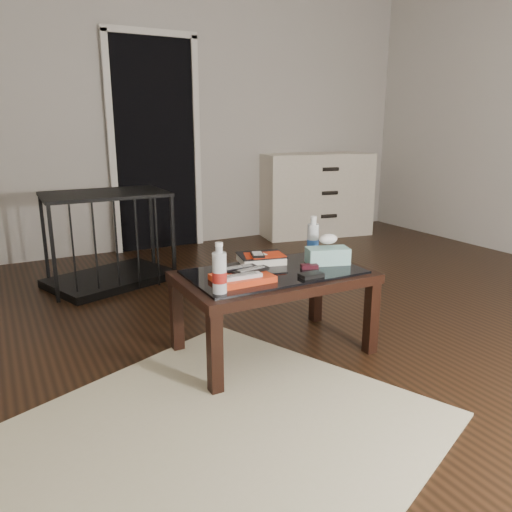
{
  "coord_description": "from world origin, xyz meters",
  "views": [
    {
      "loc": [
        -1.87,
        -2.33,
        1.22
      ],
      "look_at": [
        -0.68,
        -0.12,
        0.55
      ],
      "focal_mm": 35.0,
      "sensor_mm": 36.0,
      "label": 1
    }
  ],
  "objects": [
    {
      "name": "coffee_table",
      "position": [
        -0.59,
        -0.14,
        0.4
      ],
      "size": [
        1.0,
        0.6,
        0.46
      ],
      "color": "black",
      "rests_on": "ground"
    },
    {
      "name": "remote_silver",
      "position": [
        -0.84,
        -0.27,
        0.5
      ],
      "size": [
        0.2,
        0.05,
        0.02
      ],
      "primitive_type": "cube",
      "rotation": [
        0.0,
        0.0,
        -0.02
      ],
      "color": "silver",
      "rests_on": "magazines"
    },
    {
      "name": "flip_phone",
      "position": [
        -0.4,
        -0.19,
        0.47
      ],
      "size": [
        0.1,
        0.07,
        0.02
      ],
      "primitive_type": "cube",
      "rotation": [
        0.0,
        0.0,
        -0.33
      ],
      "color": "black",
      "rests_on": "coffee_table"
    },
    {
      "name": "ipod",
      "position": [
        -0.61,
        -0.0,
        0.52
      ],
      "size": [
        0.09,
        0.12,
        0.02
      ],
      "primitive_type": "cube",
      "rotation": [
        0.0,
        0.0,
        -0.33
      ],
      "color": "black",
      "rests_on": "dvd_mailers"
    },
    {
      "name": "ground",
      "position": [
        0.0,
        0.0,
        0.0
      ],
      "size": [
        5.0,
        5.0,
        0.0
      ],
      "primitive_type": "plane",
      "color": "black",
      "rests_on": "ground"
    },
    {
      "name": "dvd_mailers",
      "position": [
        -0.57,
        0.01,
        0.51
      ],
      "size": [
        0.22,
        0.19,
        0.01
      ],
      "primitive_type": "cube",
      "rotation": [
        0.0,
        0.0,
        -0.35
      ],
      "color": "#B9270C",
      "rests_on": "textbook"
    },
    {
      "name": "water_bottle_left",
      "position": [
        -0.98,
        -0.33,
        0.58
      ],
      "size": [
        0.07,
        0.07,
        0.24
      ],
      "primitive_type": "cylinder",
      "rotation": [
        0.0,
        0.0,
        0.06
      ],
      "color": "silver",
      "rests_on": "coffee_table"
    },
    {
      "name": "magazines",
      "position": [
        -0.81,
        -0.22,
        0.48
      ],
      "size": [
        0.28,
        0.22,
        0.03
      ],
      "primitive_type": "cube",
      "rotation": [
        0.0,
        0.0,
        0.02
      ],
      "color": "red",
      "rests_on": "coffee_table"
    },
    {
      "name": "tissue_box",
      "position": [
        -0.25,
        -0.16,
        0.51
      ],
      "size": [
        0.26,
        0.18,
        0.09
      ],
      "primitive_type": "cube",
      "rotation": [
        0.0,
        0.0,
        -0.31
      ],
      "color": "teal",
      "rests_on": "coffee_table"
    },
    {
      "name": "pet_crate",
      "position": [
        -1.1,
        1.52,
        0.23
      ],
      "size": [
        1.05,
        0.86,
        0.71
      ],
      "rotation": [
        0.0,
        0.0,
        0.33
      ],
      "color": "black",
      "rests_on": "ground"
    },
    {
      "name": "wallet",
      "position": [
        -0.48,
        -0.33,
        0.47
      ],
      "size": [
        0.12,
        0.07,
        0.02
      ],
      "primitive_type": "cube",
      "rotation": [
        0.0,
        0.0,
        0.0
      ],
      "color": "black",
      "rests_on": "coffee_table"
    },
    {
      "name": "remote_black_front",
      "position": [
        -0.75,
        -0.2,
        0.5
      ],
      "size": [
        0.21,
        0.08,
        0.02
      ],
      "primitive_type": "cube",
      "rotation": [
        0.0,
        0.0,
        0.17
      ],
      "color": "black",
      "rests_on": "magazines"
    },
    {
      "name": "room_shell",
      "position": [
        0.0,
        0.0,
        1.62
      ],
      "size": [
        5.0,
        5.0,
        5.0
      ],
      "color": "#B8B2AA",
      "rests_on": "ground"
    },
    {
      "name": "remote_black_back",
      "position": [
        -0.8,
        -0.14,
        0.5
      ],
      "size": [
        0.2,
        0.06,
        0.02
      ],
      "primitive_type": "cube",
      "rotation": [
        0.0,
        0.0,
        0.03
      ],
      "color": "black",
      "rests_on": "magazines"
    },
    {
      "name": "water_bottle_right",
      "position": [
        -0.23,
        0.01,
        0.58
      ],
      "size": [
        0.07,
        0.07,
        0.24
      ],
      "primitive_type": "cylinder",
      "rotation": [
        0.0,
        0.0,
        -0.09
      ],
      "color": "silver",
      "rests_on": "coffee_table"
    },
    {
      "name": "doorway",
      "position": [
        -0.4,
        2.47,
        1.02
      ],
      "size": [
        0.9,
        0.08,
        2.07
      ],
      "color": "black",
      "rests_on": "ground"
    },
    {
      "name": "textbook",
      "position": [
        -0.57,
        0.03,
        0.48
      ],
      "size": [
        0.29,
        0.25,
        0.05
      ],
      "primitive_type": "cube",
      "rotation": [
        0.0,
        0.0,
        -0.22
      ],
      "color": "black",
      "rests_on": "coffee_table"
    },
    {
      "name": "rug",
      "position": [
        -1.36,
        -0.79,
        0.01
      ],
      "size": [
        2.42,
        2.15,
        0.01
      ],
      "primitive_type": "cube",
      "rotation": [
        0.0,
        0.0,
        0.39
      ],
      "color": "#B3AB8B",
      "rests_on": "ground"
    },
    {
      "name": "dresser",
      "position": [
        1.33,
        2.23,
        0.45
      ],
      "size": [
        1.27,
        0.69,
        0.9
      ],
      "rotation": [
        0.0,
        0.0,
        -0.17
      ],
      "color": "silver",
      "rests_on": "ground"
    }
  ]
}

